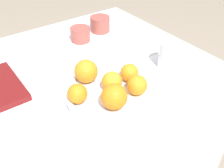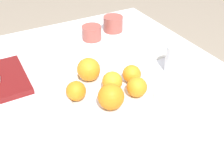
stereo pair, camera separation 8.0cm
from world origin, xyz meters
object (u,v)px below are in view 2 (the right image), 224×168
(orange_0, at_px, (112,81))
(water_glass, at_px, (175,59))
(orange_4, at_px, (77,91))
(orange_3, at_px, (132,74))
(orange_1, at_px, (137,87))
(napkin, at_px, (154,50))
(cup_0, at_px, (113,24))
(orange_5, at_px, (89,69))
(orange_2, at_px, (111,97))
(cup_1, at_px, (92,33))
(fruit_platter, at_px, (112,93))

(orange_0, height_order, water_glass, water_glass)
(orange_0, height_order, orange_4, orange_0)
(orange_0, distance_m, orange_3, 0.08)
(orange_1, relative_size, napkin, 0.46)
(water_glass, relative_size, cup_0, 1.11)
(orange_1, bearing_deg, orange_4, 156.20)
(orange_1, distance_m, napkin, 0.32)
(orange_3, distance_m, orange_5, 0.14)
(orange_3, xyz_separation_m, water_glass, (0.18, 0.01, -0.00))
(orange_2, distance_m, napkin, 0.40)
(orange_1, relative_size, cup_1, 0.75)
(orange_3, xyz_separation_m, orange_4, (-0.19, 0.01, -0.00))
(orange_1, bearing_deg, napkin, 44.20)
(orange_5, relative_size, cup_1, 0.92)
(orange_2, relative_size, cup_1, 0.92)
(orange_1, height_order, cup_1, orange_1)
(orange_3, relative_size, cup_1, 0.73)
(orange_1, xyz_separation_m, water_glass, (0.21, 0.08, -0.00))
(cup_1, bearing_deg, cup_0, 13.73)
(cup_1, bearing_deg, orange_1, -97.21)
(orange_5, bearing_deg, water_glass, -13.25)
(orange_1, distance_m, cup_0, 0.50)
(orange_0, bearing_deg, napkin, 30.11)
(water_glass, distance_m, napkin, 0.16)
(cup_0, xyz_separation_m, cup_1, (-0.12, -0.03, -0.00))
(orange_5, relative_size, water_glass, 0.78)
(orange_3, distance_m, water_glass, 0.18)
(cup_0, bearing_deg, cup_1, -166.27)
(orange_5, xyz_separation_m, cup_0, (0.27, 0.32, -0.03))
(cup_0, distance_m, cup_1, 0.13)
(cup_0, bearing_deg, napkin, -78.10)
(orange_0, distance_m, napkin, 0.33)
(fruit_platter, height_order, cup_1, cup_1)
(orange_2, bearing_deg, orange_5, 89.16)
(orange_2, bearing_deg, orange_4, 130.13)
(orange_4, distance_m, orange_5, 0.10)
(fruit_platter, bearing_deg, orange_5, 110.59)
(napkin, bearing_deg, fruit_platter, -149.20)
(orange_4, xyz_separation_m, napkin, (0.39, 0.15, -0.05))
(orange_1, bearing_deg, fruit_platter, 137.13)
(cup_0, bearing_deg, water_glass, -85.59)
(cup_0, bearing_deg, orange_3, -110.91)
(orange_3, xyz_separation_m, cup_1, (0.03, 0.37, -0.02))
(orange_0, bearing_deg, cup_1, 74.25)
(napkin, bearing_deg, cup_0, 101.90)
(orange_1, height_order, cup_0, orange_1)
(orange_2, bearing_deg, water_glass, 15.87)
(fruit_platter, relative_size, orange_1, 4.76)
(cup_0, distance_m, napkin, 0.25)
(water_glass, distance_m, cup_1, 0.40)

